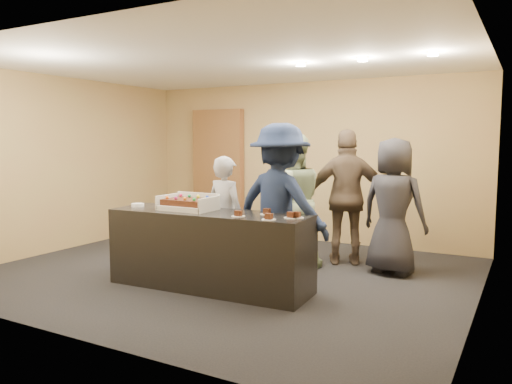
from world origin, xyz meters
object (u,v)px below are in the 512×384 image
Objects in this scene: storage_cabinet at (218,171)px; person_server_grey at (226,216)px; person_navy_man at (280,206)px; sheet_cake at (188,202)px; person_sage_man at (293,201)px; plate_stack at (138,205)px; person_brown_extra at (348,197)px; cake_box at (189,206)px; person_dark_suit at (393,206)px; serving_counter at (210,250)px.

person_server_grey is (1.79, -2.55, -0.38)m from storage_cabinet.
storage_cabinet is 3.67m from person_navy_man.
person_sage_man is (0.72, 1.38, -0.10)m from sheet_cake.
plate_stack is 0.08× the size of person_navy_man.
person_navy_man is at bearing 17.79° from plate_stack.
plate_stack is 0.08× the size of person_brown_extra.
cake_box is at bearing 6.95° from plate_stack.
person_navy_man is at bearing 59.75° from person_dark_suit.
person_brown_extra reaches higher than person_server_grey.
plate_stack reaches higher than serving_counter.
person_server_grey is (0.19, 0.51, -0.18)m from cake_box.
serving_counter is at bearing 3.61° from plate_stack.
person_dark_suit is (2.73, 1.74, -0.04)m from plate_stack.
person_dark_suit is (1.70, 1.67, 0.43)m from serving_counter.
sheet_cake is at bearing 34.25° from person_navy_man.
serving_counter is 0.97m from person_navy_man.
cake_box is at bearing -62.38° from storage_cabinet.
person_server_grey reaches higher than cake_box.
plate_stack is 2.05m from person_sage_man.
storage_cabinet is at bearing 117.44° from sheet_cake.
person_navy_man is at bearing -173.11° from person_server_grey.
person_server_grey reaches higher than serving_counter.
sheet_cake is at bearing 81.74° from person_server_grey.
person_server_grey is 1.01m from person_sage_man.
cake_box is at bearing 80.97° from person_server_grey.
person_sage_man reaches higher than plate_stack.
sheet_cake is 3.44× the size of plate_stack.
person_server_grey is 0.81× the size of person_brown_extra.
serving_counter is at bearing 55.04° from person_dark_suit.
person_navy_man reaches higher than person_dark_suit.
person_navy_man reaches higher than plate_stack.
serving_counter is 0.63m from person_server_grey.
cake_box is 0.36× the size of person_dark_suit.
serving_counter is 1.25× the size of person_navy_man.
person_navy_man is 1.43m from person_brown_extra.
serving_counter is at bearing 113.29° from person_server_grey.
person_dark_suit is (1.82, 1.14, 0.11)m from person_server_grey.
storage_cabinet reaches higher than person_brown_extra.
person_dark_suit is at bearing 155.57° from person_sage_man.
person_navy_man reaches higher than person_server_grey.
person_navy_man is at bearing 25.09° from cake_box.
storage_cabinet is 3.19m from person_brown_extra.
plate_stack is at bearing 25.84° from person_navy_man.
person_server_grey is (0.19, 0.54, -0.23)m from sheet_cake.
person_brown_extra is (0.35, 1.38, -0.02)m from person_navy_man.
storage_cabinet is 4.23× the size of sheet_cake.
storage_cabinet reaches higher than cake_box.
sheet_cake is (-0.30, -0.00, 0.55)m from serving_counter.
person_dark_suit is (2.01, 1.65, -0.07)m from cake_box.
person_brown_extra is at bearing 58.21° from serving_counter.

